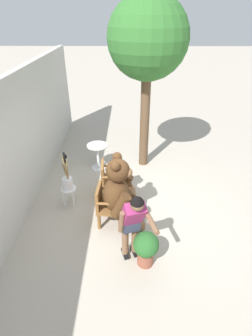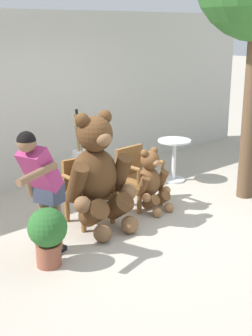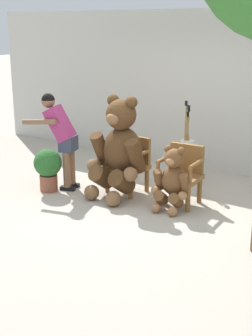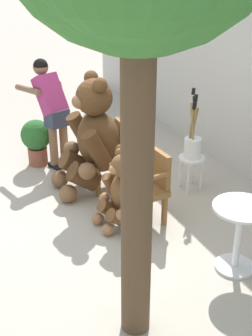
# 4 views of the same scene
# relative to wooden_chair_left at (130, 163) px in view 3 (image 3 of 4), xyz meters

# --- Properties ---
(ground_plane) EXTENTS (60.00, 60.00, 0.00)m
(ground_plane) POSITION_rel_wooden_chair_left_xyz_m (0.46, -0.55, -0.46)
(ground_plane) COLOR #B2A899
(back_wall) EXTENTS (10.00, 0.16, 2.80)m
(back_wall) POSITION_rel_wooden_chair_left_xyz_m (0.46, 1.85, 0.94)
(back_wall) COLOR beige
(back_wall) RESTS_ON ground
(wooden_chair_left) EXTENTS (0.59, 0.56, 0.86)m
(wooden_chair_left) POSITION_rel_wooden_chair_left_xyz_m (0.00, 0.00, 0.00)
(wooden_chair_left) COLOR brown
(wooden_chair_left) RESTS_ON ground
(wooden_chair_right) EXTENTS (0.59, 0.55, 0.86)m
(wooden_chair_right) POSITION_rel_wooden_chair_left_xyz_m (0.92, 0.00, 0.00)
(wooden_chair_right) COLOR brown
(wooden_chair_right) RESTS_ON ground
(teddy_bear_large) EXTENTS (0.93, 0.90, 1.54)m
(teddy_bear_large) POSITION_rel_wooden_chair_left_xyz_m (-0.01, -0.26, 0.29)
(teddy_bear_large) COLOR #4C3019
(teddy_bear_large) RESTS_ON ground
(teddy_bear_small) EXTENTS (0.55, 0.53, 0.92)m
(teddy_bear_small) POSITION_rel_wooden_chair_left_xyz_m (0.92, -0.29, -0.01)
(teddy_bear_small) COLOR brown
(teddy_bear_small) RESTS_ON ground
(person_visitor) EXTENTS (0.74, 0.63, 1.52)m
(person_visitor) POSITION_rel_wooden_chair_left_xyz_m (-0.97, -0.49, 0.44)
(person_visitor) COLOR black
(person_visitor) RESTS_ON ground
(white_stool) EXTENTS (0.34, 0.34, 0.46)m
(white_stool) POSITION_rel_wooden_chair_left_xyz_m (0.53, 0.90, -0.11)
(white_stool) COLOR white
(white_stool) RESTS_ON ground
(brush_bucket) EXTENTS (0.22, 0.22, 0.91)m
(brush_bucket) POSITION_rel_wooden_chair_left_xyz_m (0.53, 0.90, 0.19)
(brush_bucket) COLOR white
(brush_bucket) RESTS_ON white_stool
(potted_plant) EXTENTS (0.44, 0.44, 0.68)m
(potted_plant) POSITION_rel_wooden_chair_left_xyz_m (-1.06, -0.72, -0.07)
(potted_plant) COLOR brown
(potted_plant) RESTS_ON ground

